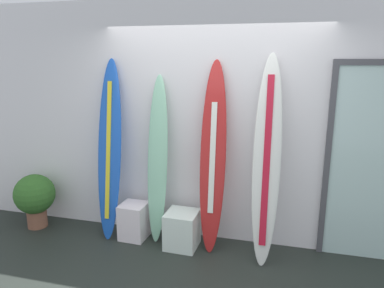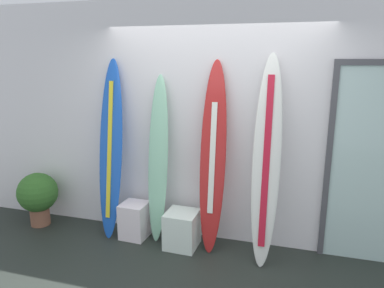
% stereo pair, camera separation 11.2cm
% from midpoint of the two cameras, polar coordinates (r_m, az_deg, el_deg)
% --- Properties ---
extents(wall_back, '(7.20, 0.20, 2.80)m').
position_cam_midpoint_polar(wall_back, '(4.22, 2.74, 3.26)').
color(wall_back, silver).
rests_on(wall_back, ground).
extents(surfboard_cobalt, '(0.30, 0.42, 2.15)m').
position_cam_midpoint_polar(surfboard_cobalt, '(4.40, -13.65, -1.18)').
color(surfboard_cobalt, blue).
rests_on(surfboard_cobalt, ground).
extents(surfboard_seafoam, '(0.26, 0.32, 1.97)m').
position_cam_midpoint_polar(surfboard_seafoam, '(4.22, -6.24, -2.75)').
color(surfboard_seafoam, '#8ECFAB').
rests_on(surfboard_seafoam, ground).
extents(surfboard_crimson, '(0.30, 0.41, 2.14)m').
position_cam_midpoint_polar(surfboard_crimson, '(3.99, 2.53, -2.40)').
color(surfboard_crimson, '#B22221').
rests_on(surfboard_crimson, ground).
extents(surfboard_ivory, '(0.30, 0.50, 2.21)m').
position_cam_midpoint_polar(surfboard_ivory, '(3.83, 10.94, -2.78)').
color(surfboard_ivory, silver).
rests_on(surfboard_ivory, ground).
extents(display_block_left, '(0.32, 0.32, 0.44)m').
position_cam_midpoint_polar(display_block_left, '(4.53, -9.90, -11.94)').
color(display_block_left, white).
rests_on(display_block_left, ground).
extents(display_block_center, '(0.37, 0.37, 0.42)m').
position_cam_midpoint_polar(display_block_center, '(4.28, -2.37, -13.41)').
color(display_block_center, silver).
rests_on(display_block_center, ground).
extents(glass_door, '(1.10, 0.06, 2.14)m').
position_cam_midpoint_polar(glass_door, '(4.18, 27.04, -2.52)').
color(glass_door, silver).
rests_on(glass_door, ground).
extents(potted_plant, '(0.51, 0.51, 0.70)m').
position_cam_midpoint_polar(potted_plant, '(5.10, -24.24, -7.58)').
color(potted_plant, brown).
rests_on(potted_plant, ground).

